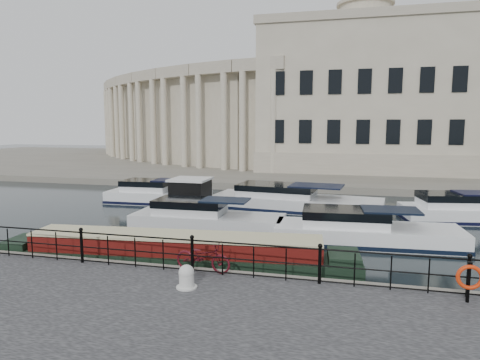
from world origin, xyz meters
name	(u,v)px	position (x,y,z in m)	size (l,w,h in m)	color
ground_plane	(214,266)	(0.00, 0.00, 0.00)	(160.00, 160.00, 0.00)	black
far_bank	(308,164)	(0.00, 39.00, 0.28)	(120.00, 42.00, 0.55)	#6B665B
railing	(192,252)	(0.00, -2.25, 1.20)	(24.14, 0.14, 1.22)	black
civic_building	(297,108)	(-1.00, 34.71, 7.04)	(53.55, 31.84, 16.85)	#ADA38C
bicycle	(203,257)	(0.31, -2.10, 1.04)	(0.65, 1.87, 0.98)	#4E0E16
mooring_bollard	(187,277)	(0.30, -3.52, 0.87)	(0.61, 0.61, 0.68)	silver
life_ring_post	(470,278)	(7.91, -2.71, 1.24)	(0.68, 0.19, 1.11)	black
narrowboat	(174,256)	(-1.47, -0.25, 0.37)	(13.73, 3.08, 1.50)	black
harbour_hut	(191,198)	(-4.15, 8.61, 0.95)	(2.99, 2.49, 2.18)	#6B665B
cabin_cruisers	(286,212)	(1.45, 8.82, 0.37)	(24.84, 10.49, 1.99)	silver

